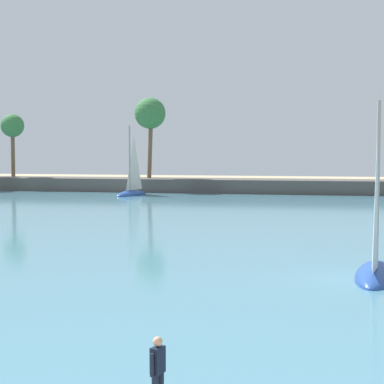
{
  "coord_description": "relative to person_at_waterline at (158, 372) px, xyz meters",
  "views": [
    {
      "loc": [
        3.48,
        -3.84,
        5.68
      ],
      "look_at": [
        -0.42,
        15.91,
        4.31
      ],
      "focal_mm": 58.63,
      "sensor_mm": 36.0,
      "label": 1
    }
  ],
  "objects": [
    {
      "name": "sea",
      "position": [
        -0.19,
        54.18,
        -0.86
      ],
      "size": [
        220.0,
        108.67,
        0.06
      ],
      "primitive_type": "cube",
      "color": "teal",
      "rests_on": "ground"
    },
    {
      "name": "palm_headland",
      "position": [
        -2.09,
        68.6,
        1.63
      ],
      "size": [
        107.97,
        6.06,
        12.61
      ],
      "color": "#514C47",
      "rests_on": "ground"
    },
    {
      "name": "person_at_waterline",
      "position": [
        0.0,
        0.0,
        0.0
      ],
      "size": [
        0.3,
        0.53,
        1.67
      ],
      "color": "#141E33",
      "rests_on": "ground"
    },
    {
      "name": "sailboat_near_shore",
      "position": [
        5.92,
        15.37,
        -0.08
      ],
      "size": [
        2.52,
        5.93,
        8.33
      ],
      "color": "#234793",
      "rests_on": "sea"
    },
    {
      "name": "sailboat_toward_headland",
      "position": [
        -18.81,
        60.85,
        -0.01
      ],
      "size": [
        3.25,
        6.57,
        9.15
      ],
      "color": "#234793",
      "rests_on": "sea"
    }
  ]
}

